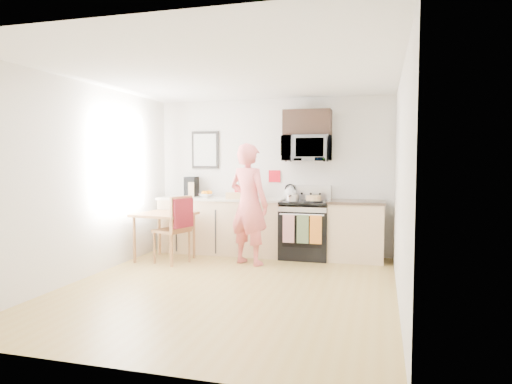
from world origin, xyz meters
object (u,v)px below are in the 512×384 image
(range, at_px, (305,231))
(chair, at_px, (179,220))
(dining_table, at_px, (165,218))
(cake, at_px, (314,199))
(person, at_px, (249,204))
(microwave, at_px, (307,148))

(range, relative_size, chair, 1.12)
(dining_table, height_order, cake, cake)
(person, relative_size, cake, 6.32)
(person, xyz_separation_m, cake, (0.90, 0.52, 0.06))
(dining_table, bearing_deg, chair, -29.73)
(dining_table, xyz_separation_m, chair, (0.32, -0.18, 0.00))
(dining_table, relative_size, cake, 2.77)
(cake, bearing_deg, dining_table, -164.19)
(person, bearing_deg, microwave, -112.99)
(dining_table, distance_m, cake, 2.34)
(dining_table, bearing_deg, microwave, 23.04)
(microwave, distance_m, cake, 0.84)
(microwave, distance_m, dining_table, 2.52)
(range, xyz_separation_m, chair, (-1.76, -0.97, 0.23))
(microwave, height_order, cake, microwave)
(chair, xyz_separation_m, cake, (1.91, 0.82, 0.30))
(chair, relative_size, cake, 3.59)
(microwave, bearing_deg, person, -134.27)
(chair, bearing_deg, range, 48.07)
(range, distance_m, microwave, 1.33)
(range, distance_m, cake, 0.57)
(range, height_order, chair, range)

